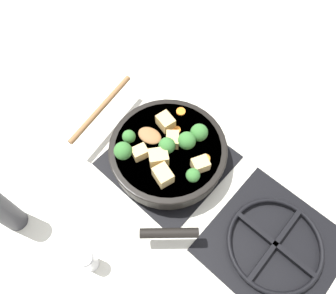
{
  "coord_description": "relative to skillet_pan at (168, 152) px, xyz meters",
  "views": [
    {
      "loc": [
        0.31,
        0.28,
        0.85
      ],
      "look_at": [
        0.0,
        0.0,
        0.08
      ],
      "focal_mm": 35.0,
      "sensor_mm": 36.0,
      "label": 1
    }
  ],
  "objects": [
    {
      "name": "ground_plane",
      "position": [
        -0.0,
        -0.0,
        -0.06
      ],
      "size": [
        2.4,
        2.4,
        0.0
      ],
      "primitive_type": "plane",
      "color": "silver"
    },
    {
      "name": "front_burner_grate",
      "position": [
        -0.0,
        -0.0,
        -0.05
      ],
      "size": [
        0.31,
        0.31,
        0.03
      ],
      "color": "black",
      "rests_on": "ground_plane"
    },
    {
      "name": "rear_burner_grate",
      "position": [
        -0.0,
        0.36,
        -0.05
      ],
      "size": [
        0.31,
        0.31,
        0.03
      ],
      "color": "black",
      "rests_on": "ground_plane"
    },
    {
      "name": "skillet_pan",
      "position": [
        0.0,
        0.0,
        0.0
      ],
      "size": [
        0.38,
        0.37,
        0.06
      ],
      "color": "black",
      "rests_on": "front_burner_grate"
    },
    {
      "name": "wooden_spoon",
      "position": [
        0.03,
        -0.16,
        0.03
      ],
      "size": [
        0.27,
        0.23,
        0.02
      ],
      "color": "olive",
      "rests_on": "skillet_pan"
    },
    {
      "name": "tofu_cube_center_large",
      "position": [
        0.07,
        -0.04,
        0.04
      ],
      "size": [
        0.05,
        0.04,
        0.03
      ],
      "primitive_type": "cube",
      "rotation": [
        0.0,
        0.0,
        5.94
      ],
      "color": "#DBB770",
      "rests_on": "skillet_pan"
    },
    {
      "name": "tofu_cube_near_handle",
      "position": [
        0.07,
        0.05,
        0.04
      ],
      "size": [
        0.05,
        0.06,
        0.04
      ],
      "primitive_type": "cube",
      "rotation": [
        0.0,
        0.0,
        1.29
      ],
      "color": "#DBB770",
      "rests_on": "skillet_pan"
    },
    {
      "name": "tofu_cube_east_chunk",
      "position": [
        -0.02,
        0.0,
        0.04
      ],
      "size": [
        0.05,
        0.05,
        0.03
      ],
      "primitive_type": "cube",
      "rotation": [
        0.0,
        0.0,
        3.84
      ],
      "color": "#DBB770",
      "rests_on": "skillet_pan"
    },
    {
      "name": "tofu_cube_west_chunk",
      "position": [
        -0.01,
        0.1,
        0.04
      ],
      "size": [
        0.05,
        0.05,
        0.03
      ],
      "primitive_type": "cube",
      "rotation": [
        0.0,
        0.0,
        5.82
      ],
      "color": "#DBB770",
      "rests_on": "skillet_pan"
    },
    {
      "name": "tofu_cube_back_piece",
      "position": [
        0.05,
        0.01,
        0.04
      ],
      "size": [
        0.06,
        0.06,
        0.04
      ],
      "primitive_type": "cube",
      "rotation": [
        0.0,
        0.0,
        5.62
      ],
      "color": "#DBB770",
      "rests_on": "skillet_pan"
    },
    {
      "name": "tofu_cube_front_piece",
      "position": [
        -0.05,
        -0.05,
        0.04
      ],
      "size": [
        0.05,
        0.05,
        0.04
      ],
      "primitive_type": "cube",
      "rotation": [
        0.0,
        0.0,
        4.5
      ],
      "color": "#DBB770",
      "rests_on": "skillet_pan"
    },
    {
      "name": "broccoli_floret_near_spoon",
      "position": [
        0.05,
        -0.09,
        0.05
      ],
      "size": [
        0.04,
        0.04,
        0.04
      ],
      "color": "#709956",
      "rests_on": "skillet_pan"
    },
    {
      "name": "broccoli_floret_center_top",
      "position": [
        0.01,
        0.0,
        0.05
      ],
      "size": [
        0.04,
        0.04,
        0.05
      ],
      "color": "#709956",
      "rests_on": "skillet_pan"
    },
    {
      "name": "broccoli_floret_east_rim",
      "position": [
        -0.04,
        0.03,
        0.05
      ],
      "size": [
        0.05,
        0.05,
        0.05
      ],
      "color": "#709956",
      "rests_on": "skillet_pan"
    },
    {
      "name": "broccoli_floret_west_rim",
      "position": [
        0.1,
        -0.07,
        0.05
      ],
      "size": [
        0.05,
        0.05,
        0.05
      ],
      "color": "#709956",
      "rests_on": "skillet_pan"
    },
    {
      "name": "broccoli_floret_north_edge",
      "position": [
        -0.08,
        0.04,
        0.05
      ],
      "size": [
        0.05,
        0.05,
        0.05
      ],
      "color": "#709956",
      "rests_on": "skillet_pan"
    },
    {
      "name": "broccoli_floret_south_cluster",
      "position": [
        0.03,
        0.11,
        0.05
      ],
      "size": [
        0.04,
        0.04,
        0.04
      ],
      "color": "#709956",
      "rests_on": "skillet_pan"
    },
    {
      "name": "carrot_slice_orange_thin",
      "position": [
        -0.04,
        0.1,
        0.03
      ],
      "size": [
        0.02,
        0.02,
        0.01
      ],
      "primitive_type": "cylinder",
      "color": "orange",
      "rests_on": "skillet_pan"
    },
    {
      "name": "carrot_slice_near_center",
      "position": [
        -0.11,
        -0.05,
        0.03
      ],
      "size": [
        0.03,
        0.03,
        0.01
      ],
      "primitive_type": "cylinder",
      "color": "orange",
      "rests_on": "skillet_pan"
    },
    {
      "name": "carrot_slice_edge_slice",
      "position": [
        -0.06,
        -0.02,
        0.03
      ],
      "size": [
        0.02,
        0.02,
        0.01
      ],
      "primitive_type": "cylinder",
      "color": "orange",
      "rests_on": "skillet_pan"
    },
    {
      "name": "pepper_mill",
      "position": [
        0.4,
        -0.18,
        0.05
      ],
      "size": [
        0.05,
        0.05,
        0.22
      ],
      "color": "#333338",
      "rests_on": "ground_plane"
    },
    {
      "name": "salt_shaker",
      "position": [
        0.34,
        0.05,
        -0.01
      ],
      "size": [
        0.04,
        0.04,
        0.09
      ],
      "color": "white",
      "rests_on": "ground_plane"
    }
  ]
}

